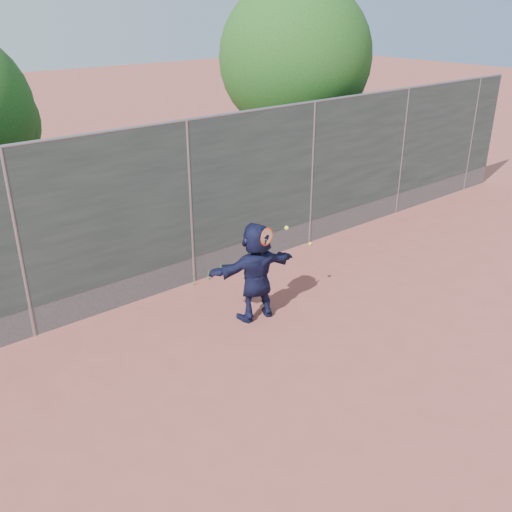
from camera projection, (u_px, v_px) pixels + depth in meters
ground at (329, 365)px, 8.23m from camera, size 80.00×80.00×0.00m
player at (256, 272)px, 9.17m from camera, size 1.60×0.74×1.66m
ball_ground at (310, 244)px, 12.25m from camera, size 0.07×0.07×0.07m
fence at (190, 201)px, 10.05m from camera, size 20.00×0.06×3.03m
swing_action at (269, 237)px, 8.83m from camera, size 0.63×0.13×0.51m
tree_right at (299, 61)px, 13.56m from camera, size 3.78×3.60×5.39m
weed_clump at (210, 272)px, 10.73m from camera, size 0.68×0.07×0.30m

